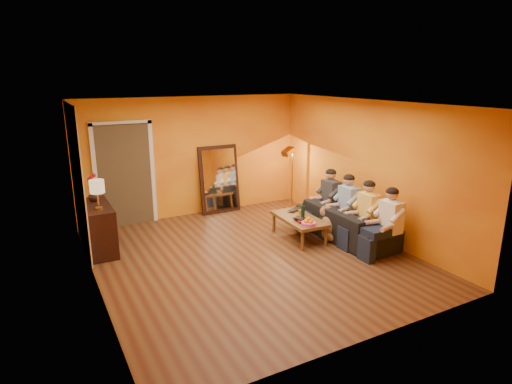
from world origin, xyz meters
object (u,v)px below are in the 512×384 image
vase (94,196)px  sideboard (99,228)px  wine_bottle (303,210)px  person_far_right (331,198)px  sofa (345,222)px  person_mid_left (368,213)px  mirror_frame (219,179)px  floor_lamp (292,180)px  dog (331,223)px  table_lamp (98,195)px  coffee_table (299,228)px  person_mid_right (348,205)px  person_far_left (391,222)px  laptop (297,210)px  tumbler (301,212)px

vase → sideboard: bearing=-90.0°
wine_bottle → person_far_right: bearing=18.3°
sofa → person_mid_left: (0.13, -0.45, 0.30)m
mirror_frame → floor_lamp: mirror_frame is taller
mirror_frame → floor_lamp: 1.66m
sideboard → sofa: (4.24, -1.59, -0.11)m
floor_lamp → person_mid_left: 2.44m
dog → person_far_right: bearing=77.6°
sideboard → floor_lamp: (4.30, 0.40, 0.29)m
mirror_frame → sofa: (1.45, -2.67, -0.45)m
table_lamp → coffee_table: bearing=-14.3°
person_far_right → wine_bottle: bearing=-161.7°
person_mid_right → sideboard: bearing=161.1°
person_mid_left → wine_bottle: bearing=137.0°
wine_bottle → floor_lamp: bearing=63.7°
coffee_table → dog: dog is taller
dog → person_mid_right: bearing=30.5°
sofa → floor_lamp: (0.06, 1.99, 0.41)m
floor_lamp → person_mid_left: (0.07, -2.44, -0.11)m
sofa → person_far_left: 1.05m
sideboard → dog: (3.93, -1.54, -0.09)m
mirror_frame → laptop: (0.84, -1.91, -0.33)m
sideboard → coffee_table: sideboard is taller
dog → person_far_left: size_ratio=0.55×
sideboard → person_mid_right: person_mid_right is taller
sofa → wine_bottle: wine_bottle is taller
sofa → person_mid_left: bearing=-163.9°
table_lamp → vase: size_ratio=2.42×
mirror_frame → person_mid_right: size_ratio=1.25×
person_far_right → tumbler: 0.82m
person_far_right → coffee_table: bearing=-165.5°
mirror_frame → person_far_left: size_ratio=1.25×
coffee_table → dog: (0.48, -0.36, 0.13)m
coffee_table → person_far_right: bearing=17.7°
tumbler → vase: (-3.57, 1.31, 0.48)m
mirror_frame → person_mid_left: size_ratio=1.25×
vase → dog: bearing=-24.5°
coffee_table → person_mid_right: bearing=-15.5°
mirror_frame → person_far_left: mirror_frame is taller
person_mid_left → dog: bearing=131.5°
floor_lamp → wine_bottle: size_ratio=4.65×
floor_lamp → person_mid_left: size_ratio=1.18×
sofa → coffee_table: sofa is taller
coffee_table → vase: vase is taller
floor_lamp → dog: bearing=-120.1°
sofa → laptop: 0.98m
sideboard → tumbler: size_ratio=10.76×
person_far_left → tumbler: (-0.80, 1.53, -0.14)m
sideboard → person_mid_left: 4.83m
mirror_frame → dog: mirror_frame is taller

